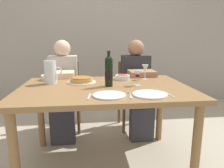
{
  "coord_description": "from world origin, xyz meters",
  "views": [
    {
      "loc": [
        -0.14,
        -1.8,
        1.19
      ],
      "look_at": [
        0.06,
        -0.02,
        0.79
      ],
      "focal_mm": 33.5,
      "sensor_mm": 36.0,
      "label": 1
    }
  ],
  "objects_px": {
    "water_pitcher": "(51,74)",
    "olive_bowl": "(49,77)",
    "dinner_plate_left_setting": "(109,95)",
    "diner_right": "(137,85)",
    "salad_bowl": "(123,77)",
    "chair_left": "(65,91)",
    "dining_table": "(105,97)",
    "diner_left": "(63,86)",
    "wine_glass_left_diner": "(145,69)",
    "wine_bottle": "(109,71)",
    "wine_glass_right_diner": "(138,75)",
    "baked_tart": "(81,80)",
    "dinner_plate_right_setting": "(150,94)",
    "chair_right": "(133,90)"
  },
  "relations": [
    {
      "from": "water_pitcher",
      "to": "olive_bowl",
      "type": "xyz_separation_m",
      "value": [
        -0.05,
        0.2,
        -0.07
      ]
    },
    {
      "from": "dinner_plate_left_setting",
      "to": "diner_right",
      "type": "distance_m",
      "value": 1.06
    },
    {
      "from": "salad_bowl",
      "to": "chair_left",
      "type": "relative_size",
      "value": 0.18
    },
    {
      "from": "dining_table",
      "to": "diner_left",
      "type": "xyz_separation_m",
      "value": [
        -0.45,
        0.68,
        -0.05
      ]
    },
    {
      "from": "diner_left",
      "to": "diner_right",
      "type": "distance_m",
      "value": 0.9
    },
    {
      "from": "dining_table",
      "to": "wine_glass_left_diner",
      "type": "distance_m",
      "value": 0.57
    },
    {
      "from": "wine_bottle",
      "to": "wine_glass_right_diner",
      "type": "xyz_separation_m",
      "value": [
        0.26,
        0.0,
        -0.03
      ]
    },
    {
      "from": "salad_bowl",
      "to": "diner_right",
      "type": "xyz_separation_m",
      "value": [
        0.25,
        0.35,
        -0.17
      ]
    },
    {
      "from": "dining_table",
      "to": "salad_bowl",
      "type": "xyz_separation_m",
      "value": [
        0.21,
        0.3,
        0.12
      ]
    },
    {
      "from": "wine_bottle",
      "to": "water_pitcher",
      "type": "height_order",
      "value": "wine_bottle"
    },
    {
      "from": "water_pitcher",
      "to": "chair_left",
      "type": "relative_size",
      "value": 0.25
    },
    {
      "from": "baked_tart",
      "to": "salad_bowl",
      "type": "relative_size",
      "value": 1.82
    },
    {
      "from": "water_pitcher",
      "to": "olive_bowl",
      "type": "relative_size",
      "value": 1.32
    },
    {
      "from": "salad_bowl",
      "to": "olive_bowl",
      "type": "relative_size",
      "value": 0.92
    },
    {
      "from": "water_pitcher",
      "to": "wine_glass_right_diner",
      "type": "xyz_separation_m",
      "value": [
        0.79,
        -0.16,
        0.0
      ]
    },
    {
      "from": "wine_bottle",
      "to": "wine_glass_right_diner",
      "type": "distance_m",
      "value": 0.26
    },
    {
      "from": "salad_bowl",
      "to": "wine_glass_left_diner",
      "type": "distance_m",
      "value": 0.25
    },
    {
      "from": "dinner_plate_left_setting",
      "to": "dinner_plate_right_setting",
      "type": "distance_m",
      "value": 0.31
    },
    {
      "from": "dining_table",
      "to": "salad_bowl",
      "type": "bearing_deg",
      "value": 55.43
    },
    {
      "from": "wine_bottle",
      "to": "diner_right",
      "type": "bearing_deg",
      "value": 56.66
    },
    {
      "from": "dinner_plate_right_setting",
      "to": "dining_table",
      "type": "bearing_deg",
      "value": 135.41
    },
    {
      "from": "olive_bowl",
      "to": "chair_right",
      "type": "relative_size",
      "value": 0.19
    },
    {
      "from": "baked_tart",
      "to": "diner_right",
      "type": "xyz_separation_m",
      "value": [
        0.66,
        0.46,
        -0.17
      ]
    },
    {
      "from": "wine_glass_left_diner",
      "to": "chair_left",
      "type": "height_order",
      "value": "wine_glass_left_diner"
    },
    {
      "from": "wine_glass_right_diner",
      "to": "dinner_plate_right_setting",
      "type": "relative_size",
      "value": 0.53
    },
    {
      "from": "wine_glass_right_diner",
      "to": "dinner_plate_left_setting",
      "type": "xyz_separation_m",
      "value": [
        -0.29,
        -0.32,
        -0.09
      ]
    },
    {
      "from": "wine_bottle",
      "to": "dinner_plate_right_setting",
      "type": "relative_size",
      "value": 1.19
    },
    {
      "from": "salad_bowl",
      "to": "wine_glass_left_diner",
      "type": "bearing_deg",
      "value": -3.35
    },
    {
      "from": "dinner_plate_right_setting",
      "to": "salad_bowl",
      "type": "bearing_deg",
      "value": 100.04
    },
    {
      "from": "olive_bowl",
      "to": "dinner_plate_right_setting",
      "type": "bearing_deg",
      "value": -38.9
    },
    {
      "from": "diner_left",
      "to": "chair_left",
      "type": "bearing_deg",
      "value": -90.14
    },
    {
      "from": "olive_bowl",
      "to": "wine_glass_left_diner",
      "type": "distance_m",
      "value": 1.0
    },
    {
      "from": "wine_glass_left_diner",
      "to": "diner_left",
      "type": "bearing_deg",
      "value": 156.35
    },
    {
      "from": "dining_table",
      "to": "diner_right",
      "type": "distance_m",
      "value": 0.8
    },
    {
      "from": "chair_left",
      "to": "diner_left",
      "type": "relative_size",
      "value": 0.75
    },
    {
      "from": "dining_table",
      "to": "wine_glass_left_diner",
      "type": "relative_size",
      "value": 9.72
    },
    {
      "from": "dining_table",
      "to": "wine_glass_left_diner",
      "type": "xyz_separation_m",
      "value": [
        0.44,
        0.29,
        0.2
      ]
    },
    {
      "from": "wine_glass_right_diner",
      "to": "chair_left",
      "type": "height_order",
      "value": "wine_glass_right_diner"
    },
    {
      "from": "water_pitcher",
      "to": "dinner_plate_right_setting",
      "type": "relative_size",
      "value": 0.83
    },
    {
      "from": "wine_bottle",
      "to": "diner_right",
      "type": "height_order",
      "value": "diner_right"
    },
    {
      "from": "dinner_plate_left_setting",
      "to": "chair_right",
      "type": "bearing_deg",
      "value": 69.85
    },
    {
      "from": "olive_bowl",
      "to": "chair_right",
      "type": "bearing_deg",
      "value": 27.01
    },
    {
      "from": "dining_table",
      "to": "chair_left",
      "type": "bearing_deg",
      "value": 116.24
    },
    {
      "from": "dining_table",
      "to": "chair_left",
      "type": "relative_size",
      "value": 1.72
    },
    {
      "from": "olive_bowl",
      "to": "dinner_plate_right_setting",
      "type": "distance_m",
      "value": 1.11
    },
    {
      "from": "chair_left",
      "to": "dinner_plate_right_setting",
      "type": "bearing_deg",
      "value": 121.2
    },
    {
      "from": "diner_left",
      "to": "salad_bowl",
      "type": "bearing_deg",
      "value": 149.33
    },
    {
      "from": "olive_bowl",
      "to": "diner_right",
      "type": "height_order",
      "value": "diner_right"
    },
    {
      "from": "wine_glass_left_diner",
      "to": "salad_bowl",
      "type": "bearing_deg",
      "value": 176.65
    },
    {
      "from": "wine_bottle",
      "to": "salad_bowl",
      "type": "height_order",
      "value": "wine_bottle"
    }
  ]
}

